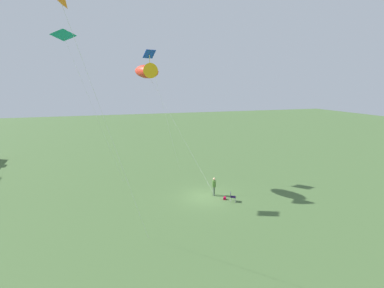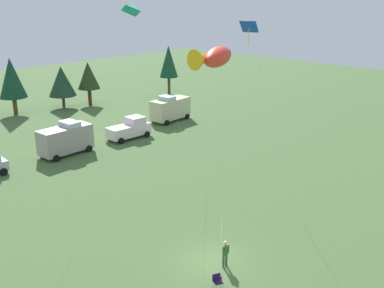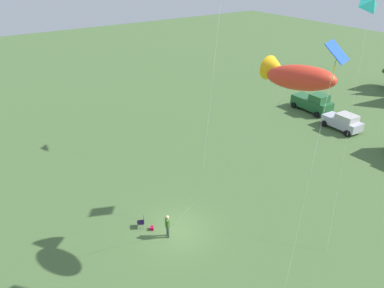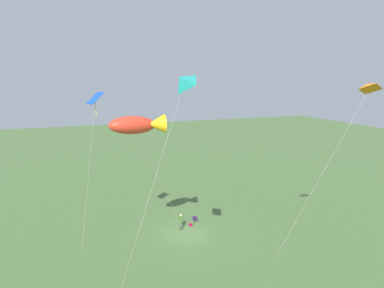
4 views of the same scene
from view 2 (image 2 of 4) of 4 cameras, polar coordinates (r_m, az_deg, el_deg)
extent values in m
plane|color=#466535|center=(28.47, 2.65, -14.71)|extent=(160.00, 160.00, 0.00)
cylinder|color=#405340|center=(27.92, 4.38, -14.45)|extent=(0.14, 0.14, 0.85)
cylinder|color=#405340|center=(27.80, 4.02, -14.59)|extent=(0.14, 0.14, 0.85)
cylinder|color=#3B6127|center=(27.47, 4.24, -13.24)|extent=(0.40, 0.40, 0.62)
sphere|color=tan|center=(27.23, 4.26, -12.41)|extent=(0.24, 0.24, 0.24)
cylinder|color=#3B6127|center=(27.52, 4.65, -13.10)|extent=(0.11, 0.11, 0.55)
cylinder|color=#3B6127|center=(27.30, 3.98, -13.37)|extent=(0.15, 0.12, 0.56)
cube|color=#261644|center=(26.09, 3.31, -17.09)|extent=(0.64, 0.64, 0.04)
cube|color=#261644|center=(26.13, 3.11, -16.47)|extent=(0.45, 0.24, 0.40)
cylinder|color=#A5A8AD|center=(26.13, 3.94, -17.60)|extent=(0.03, 0.03, 0.42)
cylinder|color=#A5A8AD|center=(25.98, 3.06, -17.82)|extent=(0.03, 0.03, 0.42)
cylinder|color=#A5A8AD|center=(26.44, 3.54, -17.11)|extent=(0.03, 0.03, 0.42)
cylinder|color=#A5A8AD|center=(26.29, 2.67, -17.32)|extent=(0.03, 0.03, 0.42)
cube|color=#AD052E|center=(26.95, 3.38, -16.59)|extent=(0.39, 0.35, 0.22)
cylinder|color=black|center=(43.96, -22.77, -3.29)|extent=(0.69, 0.24, 0.68)
cube|color=#A59691|center=(47.25, -15.77, 0.58)|extent=(5.49, 2.44, 2.50)
cube|color=silver|center=(47.16, -15.27, 2.50)|extent=(1.49, 2.08, 0.50)
cylinder|color=black|center=(49.58, -14.54, 0.01)|extent=(0.69, 0.25, 0.68)
cylinder|color=black|center=(47.71, -12.91, -0.59)|extent=(0.69, 0.25, 0.68)
cylinder|color=black|center=(47.66, -18.37, -1.11)|extent=(0.69, 0.25, 0.68)
cylinder|color=black|center=(45.71, -16.82, -1.78)|extent=(0.69, 0.25, 0.68)
cube|color=silver|center=(51.22, -8.06, 1.73)|extent=(5.08, 2.21, 1.20)
cube|color=silver|center=(51.50, -7.21, 3.02)|extent=(1.88, 1.91, 0.80)
cylinder|color=black|center=(53.25, -7.16, 1.75)|extent=(0.69, 0.25, 0.68)
cylinder|color=black|center=(51.58, -5.70, 1.25)|extent=(0.69, 0.25, 0.68)
cylinder|color=black|center=(51.29, -10.37, 0.93)|extent=(0.69, 0.25, 0.68)
cylinder|color=black|center=(49.56, -8.96, 0.39)|extent=(0.69, 0.25, 0.68)
cube|color=beige|center=(57.84, -2.76, 4.52)|extent=(5.52, 2.51, 2.50)
cube|color=silver|center=(57.04, -3.23, 5.86)|extent=(1.51, 2.10, 0.50)
cylinder|color=black|center=(56.01, -3.21, 2.71)|extent=(0.69, 0.26, 0.68)
cylinder|color=black|center=(57.62, -4.92, 3.13)|extent=(0.69, 0.26, 0.68)
cylinder|color=black|center=(58.77, -0.59, 3.51)|extent=(0.69, 0.26, 0.68)
cylinder|color=black|center=(60.31, -2.30, 3.89)|extent=(0.69, 0.26, 0.68)
cylinder|color=#503E1D|center=(65.54, -21.55, 4.53)|extent=(0.55, 0.55, 2.33)
cone|color=#143D27|center=(64.81, -21.95, 7.80)|extent=(3.57, 3.57, 5.32)
cylinder|color=#553321|center=(67.14, -16.00, 5.18)|extent=(0.41, 0.41, 1.78)
cone|color=#1C3C27|center=(66.54, -16.22, 7.68)|extent=(3.82, 3.82, 4.19)
cylinder|color=#512F1D|center=(68.13, -12.84, 5.89)|extent=(0.54, 0.54, 2.40)
cone|color=#243817|center=(67.54, -13.03, 8.49)|extent=(3.20, 3.20, 3.88)
cylinder|color=#4D3D26|center=(73.85, -2.94, 7.44)|extent=(0.45, 0.45, 2.79)
cone|color=#15432A|center=(73.20, -2.99, 10.45)|extent=(2.94, 2.94, 5.04)
ellipsoid|color=red|center=(30.89, 3.29, 11.00)|extent=(4.03, 2.75, 1.54)
cone|color=yellow|center=(29.67, 1.18, 10.72)|extent=(1.28, 1.36, 1.36)
sphere|color=yellow|center=(31.90, 3.91, 11.50)|extent=(0.33, 0.33, 0.33)
cylinder|color=silver|center=(28.63, 3.56, -1.55)|extent=(5.36, 5.25, 11.56)
cylinder|color=#4C3823|center=(27.93, 3.87, -15.46)|extent=(0.04, 0.04, 0.01)
cylinder|color=silver|center=(27.58, -21.49, -0.94)|extent=(3.41, 4.14, 14.02)
cylinder|color=#4C3823|center=(29.56, -15.03, -14.02)|extent=(0.04, 0.04, 0.01)
cube|color=blue|center=(32.09, 7.26, 14.55)|extent=(1.22, 1.39, 0.81)
cylinder|color=yellow|center=(32.14, 7.21, 13.31)|extent=(0.04, 0.04, 1.17)
cylinder|color=silver|center=(32.93, 10.33, 2.60)|extent=(1.85, 3.72, 13.44)
cylinder|color=#4C3823|center=(35.18, 13.06, -8.29)|extent=(0.04, 0.04, 0.01)
pyramid|color=teal|center=(34.97, -7.35, 16.64)|extent=(1.15, 1.61, 1.03)
cylinder|color=silver|center=(35.20, -2.61, 4.67)|extent=(3.30, 4.64, 14.33)
cylinder|color=#4C3823|center=(37.18, 1.87, -6.27)|extent=(0.04, 0.04, 0.01)
camera|label=1|loc=(26.32, -59.40, -2.18)|focal=28.00mm
camera|label=3|loc=(35.86, 37.94, 17.53)|focal=35.00mm
camera|label=4|loc=(48.68, -13.94, 16.84)|focal=28.00mm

